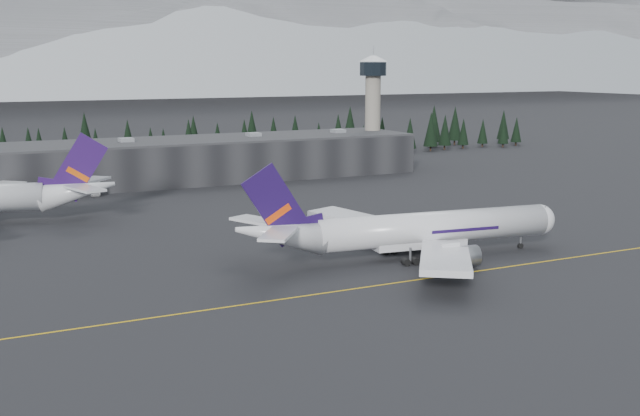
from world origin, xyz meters
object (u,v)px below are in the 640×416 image
terminal (161,161)px  jet_main (406,230)px  control_tower (373,98)px  gse_vehicle_a (96,194)px  gse_vehicle_b (275,182)px

terminal → jet_main: bearing=-83.5°
terminal → control_tower: size_ratio=4.24×
gse_vehicle_a → gse_vehicle_b: gse_vehicle_a is taller
gse_vehicle_a → gse_vehicle_b: bearing=6.4°
control_tower → gse_vehicle_a: size_ratio=7.18×
control_tower → gse_vehicle_b: size_ratio=9.39×
control_tower → jet_main: 133.60m
terminal → control_tower: control_tower is taller
gse_vehicle_b → jet_main: bearing=-24.8°
terminal → gse_vehicle_b: size_ratio=39.87×
gse_vehicle_b → gse_vehicle_a: bearing=-105.4°
jet_main → gse_vehicle_b: (15.88, 95.34, -4.56)m
terminal → control_tower: (75.00, 3.00, 17.11)m
gse_vehicle_a → gse_vehicle_b: size_ratio=1.31×
control_tower → jet_main: size_ratio=0.60×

